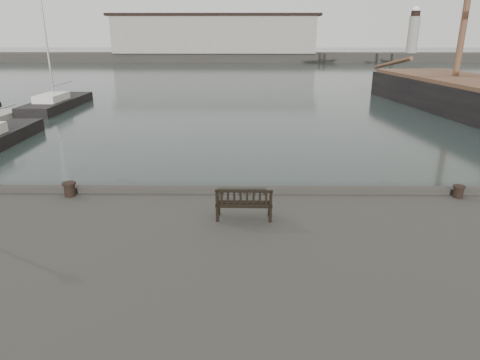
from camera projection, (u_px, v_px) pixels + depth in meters
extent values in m
plane|color=black|center=(271.00, 235.00, 14.16)|extent=(400.00, 400.00, 0.00)
cube|color=#383530|center=(249.00, 57.00, 100.83)|extent=(140.00, 8.00, 2.00)
cube|color=#99968E|center=(215.00, 35.00, 99.29)|extent=(46.00, 9.00, 8.00)
cube|color=black|center=(214.00, 15.00, 97.89)|extent=(48.00, 9.50, 0.60)
cylinder|color=#99968E|center=(413.00, 35.00, 98.80)|extent=(2.40, 2.40, 8.00)
sphere|color=silver|center=(416.00, 10.00, 97.04)|extent=(1.61, 1.61, 1.61)
cube|color=black|center=(244.00, 204.00, 11.50)|extent=(1.52, 0.55, 0.04)
cube|color=black|center=(244.00, 199.00, 11.22)|extent=(1.51, 0.09, 0.45)
cube|color=black|center=(244.00, 211.00, 11.57)|extent=(1.43, 0.47, 0.42)
cylinder|color=black|center=(70.00, 189.00, 13.17)|extent=(0.46, 0.46, 0.44)
cylinder|color=black|center=(458.00, 192.00, 13.06)|extent=(0.48, 0.48, 0.38)
cube|color=black|center=(58.00, 107.00, 38.12)|extent=(2.80, 10.27, 1.40)
cube|color=silver|center=(57.00, 96.00, 37.79)|extent=(1.83, 3.60, 0.60)
cylinder|color=#B2B5B7|center=(48.00, 31.00, 36.04)|extent=(0.16, 0.16, 11.39)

